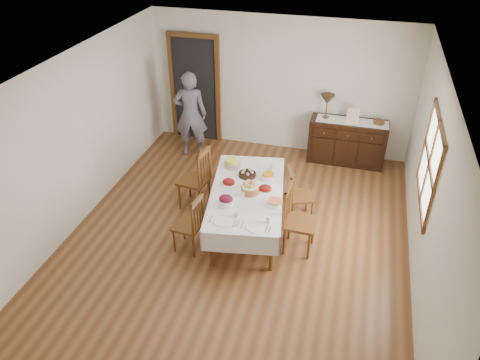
% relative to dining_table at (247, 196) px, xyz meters
% --- Properties ---
extents(ground, '(6.00, 6.00, 0.00)m').
position_rel_dining_table_xyz_m(ground, '(-0.08, -0.20, -0.62)').
color(ground, brown).
extents(room_shell, '(5.02, 6.02, 2.65)m').
position_rel_dining_table_xyz_m(room_shell, '(-0.22, 0.22, 1.02)').
color(room_shell, silver).
rests_on(room_shell, ground).
extents(dining_table, '(1.37, 2.20, 0.71)m').
position_rel_dining_table_xyz_m(dining_table, '(0.00, 0.00, 0.00)').
color(dining_table, white).
rests_on(dining_table, ground).
extents(chair_left_near, '(0.42, 0.42, 0.91)m').
position_rel_dining_table_xyz_m(chair_left_near, '(-0.66, -0.65, -0.16)').
color(chair_left_near, '#563214').
rests_on(chair_left_near, ground).
extents(chair_left_far, '(0.50, 0.50, 1.08)m').
position_rel_dining_table_xyz_m(chair_left_far, '(-0.93, 0.39, -0.07)').
color(chair_left_far, '#563214').
rests_on(chair_left_far, ground).
extents(chair_right_near, '(0.45, 0.45, 1.06)m').
position_rel_dining_table_xyz_m(chair_right_near, '(0.79, -0.25, -0.09)').
color(chair_right_near, '#563214').
rests_on(chair_right_near, ground).
extents(chair_right_far, '(0.50, 0.50, 0.93)m').
position_rel_dining_table_xyz_m(chair_right_far, '(0.69, 0.48, -0.15)').
color(chair_right_far, '#563214').
rests_on(chair_right_far, ground).
extents(sideboard, '(1.42, 0.52, 0.85)m').
position_rel_dining_table_xyz_m(sideboard, '(1.30, 2.51, -0.20)').
color(sideboard, black).
rests_on(sideboard, ground).
extents(person, '(0.63, 0.48, 1.80)m').
position_rel_dining_table_xyz_m(person, '(-1.63, 2.04, 0.28)').
color(person, '#565562').
rests_on(person, ground).
extents(bread_basket, '(0.27, 0.27, 0.18)m').
position_rel_dining_table_xyz_m(bread_basket, '(0.05, -0.03, 0.17)').
color(bread_basket, '#945C32').
rests_on(bread_basket, dining_table).
extents(egg_basket, '(0.27, 0.27, 0.11)m').
position_rel_dining_table_xyz_m(egg_basket, '(-0.10, 0.41, 0.12)').
color(egg_basket, black).
rests_on(egg_basket, dining_table).
extents(ham_platter_a, '(0.28, 0.28, 0.11)m').
position_rel_dining_table_xyz_m(ham_platter_a, '(-0.31, 0.10, 0.12)').
color(ham_platter_a, white).
rests_on(ham_platter_a, dining_table).
extents(ham_platter_b, '(0.27, 0.27, 0.11)m').
position_rel_dining_table_xyz_m(ham_platter_b, '(0.26, 0.08, 0.12)').
color(ham_platter_b, white).
rests_on(ham_platter_b, dining_table).
extents(beet_bowl, '(0.22, 0.22, 0.16)m').
position_rel_dining_table_xyz_m(beet_bowl, '(-0.20, -0.42, 0.16)').
color(beet_bowl, white).
rests_on(beet_bowl, dining_table).
extents(carrot_bowl, '(0.21, 0.21, 0.10)m').
position_rel_dining_table_xyz_m(carrot_bowl, '(0.23, 0.41, 0.13)').
color(carrot_bowl, white).
rests_on(carrot_bowl, dining_table).
extents(pineapple_bowl, '(0.24, 0.24, 0.13)m').
position_rel_dining_table_xyz_m(pineapple_bowl, '(-0.41, 0.61, 0.15)').
color(pineapple_bowl, tan).
rests_on(pineapple_bowl, dining_table).
extents(casserole_dish, '(0.22, 0.22, 0.08)m').
position_rel_dining_table_xyz_m(casserole_dish, '(0.46, -0.25, 0.13)').
color(casserole_dish, white).
rests_on(casserole_dish, dining_table).
extents(butter_dish, '(0.15, 0.11, 0.07)m').
position_rel_dining_table_xyz_m(butter_dish, '(-0.06, -0.13, 0.12)').
color(butter_dish, white).
rests_on(butter_dish, dining_table).
extents(setting_left, '(0.44, 0.31, 0.10)m').
position_rel_dining_table_xyz_m(setting_left, '(-0.08, -0.75, 0.11)').
color(setting_left, white).
rests_on(setting_left, dining_table).
extents(setting_right, '(0.44, 0.31, 0.10)m').
position_rel_dining_table_xyz_m(setting_right, '(0.36, -0.76, 0.11)').
color(setting_right, white).
rests_on(setting_right, dining_table).
extents(glass_far_a, '(0.06, 0.06, 0.10)m').
position_rel_dining_table_xyz_m(glass_far_a, '(-0.27, 0.61, 0.14)').
color(glass_far_a, silver).
rests_on(glass_far_a, dining_table).
extents(glass_far_b, '(0.06, 0.06, 0.11)m').
position_rel_dining_table_xyz_m(glass_far_b, '(0.23, 0.69, 0.14)').
color(glass_far_b, silver).
rests_on(glass_far_b, dining_table).
extents(runner, '(1.30, 0.35, 0.01)m').
position_rel_dining_table_xyz_m(runner, '(1.35, 2.51, 0.23)').
color(runner, white).
rests_on(runner, sideboard).
extents(table_lamp, '(0.26, 0.26, 0.46)m').
position_rel_dining_table_xyz_m(table_lamp, '(0.85, 2.54, 0.58)').
color(table_lamp, brown).
rests_on(table_lamp, sideboard).
extents(picture_frame, '(0.22, 0.08, 0.28)m').
position_rel_dining_table_xyz_m(picture_frame, '(1.34, 2.45, 0.37)').
color(picture_frame, beige).
rests_on(picture_frame, sideboard).
extents(deco_bowl, '(0.20, 0.20, 0.06)m').
position_rel_dining_table_xyz_m(deco_bowl, '(1.82, 2.54, 0.26)').
color(deco_bowl, '#563214').
rests_on(deco_bowl, sideboard).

